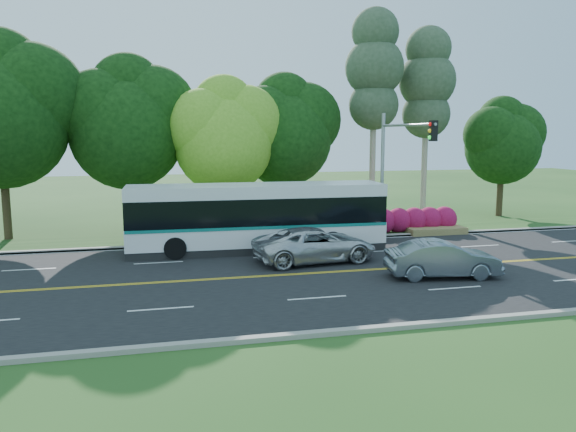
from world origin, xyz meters
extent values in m
plane|color=#1F4517|center=(0.00, 0.00, 0.00)|extent=(120.00, 120.00, 0.00)
cube|color=black|center=(0.00, 0.00, 0.01)|extent=(60.00, 14.00, 0.02)
cube|color=gray|center=(0.00, 7.15, 0.07)|extent=(60.00, 0.30, 0.15)
cube|color=gray|center=(0.00, -7.15, 0.07)|extent=(60.00, 0.30, 0.15)
cube|color=#1F4517|center=(0.00, 9.00, 0.05)|extent=(60.00, 4.00, 0.10)
cube|color=gold|center=(0.00, -0.08, 0.02)|extent=(57.00, 0.10, 0.00)
cube|color=gold|center=(0.00, 0.08, 0.02)|extent=(57.00, 0.10, 0.00)
cube|color=silver|center=(-6.00, -3.50, 0.02)|extent=(2.20, 0.12, 0.00)
cube|color=silver|center=(-0.50, -3.50, 0.02)|extent=(2.20, 0.12, 0.00)
cube|color=silver|center=(5.00, -3.50, 0.02)|extent=(2.20, 0.12, 0.00)
cube|color=silver|center=(-11.50, 3.50, 0.02)|extent=(2.20, 0.12, 0.00)
cube|color=silver|center=(-6.00, 3.50, 0.02)|extent=(2.20, 0.12, 0.00)
cube|color=silver|center=(-0.50, 3.50, 0.02)|extent=(2.20, 0.12, 0.00)
cube|color=silver|center=(5.00, 3.50, 0.02)|extent=(2.20, 0.12, 0.00)
cube|color=silver|center=(10.50, 3.50, 0.02)|extent=(2.20, 0.12, 0.00)
cube|color=silver|center=(16.00, 3.50, 0.02)|extent=(2.20, 0.12, 0.00)
cube|color=silver|center=(0.00, 6.85, 0.02)|extent=(57.00, 0.12, 0.00)
cube|color=silver|center=(0.00, -6.85, 0.02)|extent=(57.00, 0.12, 0.00)
cylinder|color=black|center=(-14.00, 11.00, 1.98)|extent=(0.44, 0.44, 3.96)
sphere|color=black|center=(-14.00, 11.00, 6.48)|extent=(7.20, 7.20, 7.20)
sphere|color=black|center=(-12.38, 11.30, 7.92)|extent=(5.76, 5.76, 5.76)
sphere|color=black|center=(-13.90, 11.40, 9.18)|extent=(4.68, 4.68, 4.68)
cylinder|color=black|center=(-7.50, 12.00, 1.80)|extent=(0.44, 0.44, 3.60)
sphere|color=black|center=(-7.50, 12.00, 5.91)|extent=(6.60, 6.60, 6.60)
sphere|color=black|center=(-6.02, 12.30, 7.23)|extent=(5.28, 5.28, 5.28)
sphere|color=black|center=(-8.82, 11.80, 7.06)|extent=(4.95, 4.95, 4.95)
sphere|color=black|center=(-7.40, 12.40, 8.38)|extent=(4.29, 4.29, 4.29)
cylinder|color=black|center=(-2.00, 11.00, 1.62)|extent=(0.44, 0.44, 3.24)
sphere|color=#62A021|center=(-2.00, 11.00, 5.27)|extent=(5.80, 5.80, 5.80)
sphere|color=#62A021|center=(-0.69, 11.30, 6.43)|extent=(4.64, 4.64, 4.64)
sphere|color=#62A021|center=(-3.16, 10.80, 6.29)|extent=(4.35, 4.35, 4.35)
sphere|color=#62A021|center=(-1.90, 11.40, 7.45)|extent=(3.77, 3.77, 3.77)
cylinder|color=black|center=(2.00, 12.50, 1.71)|extent=(0.44, 0.44, 3.42)
sphere|color=black|center=(2.00, 12.50, 5.52)|extent=(6.00, 6.00, 6.00)
sphere|color=black|center=(3.35, 12.80, 6.72)|extent=(4.80, 4.80, 4.80)
sphere|color=black|center=(0.80, 12.30, 6.57)|extent=(4.50, 4.50, 4.50)
sphere|color=black|center=(2.10, 12.90, 7.77)|extent=(3.90, 3.90, 3.90)
cylinder|color=#A99E88|center=(8.00, 12.50, 4.90)|extent=(0.40, 0.40, 9.80)
sphere|color=#32472C|center=(8.00, 12.50, 7.70)|extent=(3.23, 3.23, 3.23)
sphere|color=#32472C|center=(8.00, 12.50, 10.08)|extent=(3.80, 3.80, 3.80)
sphere|color=#32472C|center=(8.00, 12.50, 12.32)|extent=(3.04, 3.04, 3.04)
cylinder|color=#A99E88|center=(12.00, 13.00, 4.55)|extent=(0.40, 0.40, 9.10)
sphere|color=#32472C|center=(12.00, 13.00, 7.15)|extent=(3.23, 3.23, 3.23)
sphere|color=#32472C|center=(12.00, 13.00, 9.36)|extent=(3.80, 3.80, 3.80)
sphere|color=#32472C|center=(12.00, 13.00, 11.44)|extent=(3.04, 3.04, 3.04)
cylinder|color=black|center=(18.00, 13.00, 1.53)|extent=(0.44, 0.44, 3.06)
sphere|color=black|center=(18.00, 13.00, 4.88)|extent=(5.20, 5.20, 5.20)
sphere|color=black|center=(19.17, 13.30, 5.92)|extent=(4.16, 4.16, 4.16)
sphere|color=black|center=(16.96, 12.80, 5.79)|extent=(3.90, 3.90, 3.90)
sphere|color=black|center=(18.10, 13.40, 6.83)|extent=(3.38, 3.38, 3.38)
sphere|color=maroon|center=(3.00, 8.20, 0.75)|extent=(1.50, 1.50, 1.50)
sphere|color=maroon|center=(4.00, 8.20, 0.75)|extent=(1.50, 1.50, 1.50)
sphere|color=maroon|center=(5.00, 8.20, 0.75)|extent=(1.50, 1.50, 1.50)
sphere|color=maroon|center=(6.00, 8.20, 0.75)|extent=(1.50, 1.50, 1.50)
sphere|color=maroon|center=(7.00, 8.20, 0.75)|extent=(1.50, 1.50, 1.50)
sphere|color=maroon|center=(8.00, 8.20, 0.75)|extent=(1.50, 1.50, 1.50)
sphere|color=maroon|center=(9.00, 8.20, 0.75)|extent=(1.50, 1.50, 1.50)
sphere|color=maroon|center=(10.00, 8.20, 0.75)|extent=(1.50, 1.50, 1.50)
sphere|color=maroon|center=(11.00, 8.20, 0.75)|extent=(1.50, 1.50, 1.50)
cube|color=olive|center=(10.00, 7.40, 0.20)|extent=(3.50, 1.40, 0.40)
cylinder|color=#94969C|center=(6.50, 7.30, 3.50)|extent=(0.20, 0.20, 7.00)
cylinder|color=#94969C|center=(6.50, 4.30, 6.30)|extent=(0.14, 6.00, 0.14)
cube|color=black|center=(6.50, 1.50, 6.00)|extent=(0.32, 0.28, 0.95)
sphere|color=red|center=(6.33, 1.50, 6.30)|extent=(0.18, 0.18, 0.18)
sphere|color=yellow|center=(6.33, 1.50, 6.00)|extent=(0.18, 0.18, 0.18)
sphere|color=#19D833|center=(6.33, 1.50, 5.70)|extent=(0.18, 0.18, 0.18)
cube|color=white|center=(-1.09, 5.19, 0.92)|extent=(12.84, 3.06, 1.06)
cube|color=black|center=(-1.09, 5.19, 2.11)|extent=(12.78, 3.10, 1.32)
cube|color=white|center=(-1.09, 5.19, 3.07)|extent=(12.84, 3.06, 0.59)
cube|color=#0C6E66|center=(-1.09, 5.19, 1.38)|extent=(12.78, 3.11, 0.15)
cube|color=black|center=(-7.45, 5.37, 2.21)|extent=(0.13, 2.50, 1.81)
cube|color=#19E54C|center=(-7.44, 5.37, 3.23)|extent=(0.09, 1.63, 0.23)
cube|color=black|center=(-1.09, 5.19, 0.21)|extent=(12.84, 2.95, 0.37)
cylinder|color=black|center=(-5.21, 4.03, 0.55)|extent=(1.07, 0.33, 1.06)
cylinder|color=black|center=(-5.14, 6.58, 0.55)|extent=(1.07, 0.33, 1.06)
cylinder|color=black|center=(2.45, 3.82, 0.55)|extent=(1.07, 0.33, 1.06)
cylinder|color=black|center=(2.52, 6.37, 0.55)|extent=(1.07, 0.33, 1.06)
imported|color=slate|center=(5.35, -1.88, 0.78)|extent=(4.78, 2.29, 1.51)
imported|color=silver|center=(1.05, 2.09, 0.81)|extent=(5.94, 3.25, 1.58)
camera|label=1|loc=(-6.09, -22.27, 5.91)|focal=35.00mm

